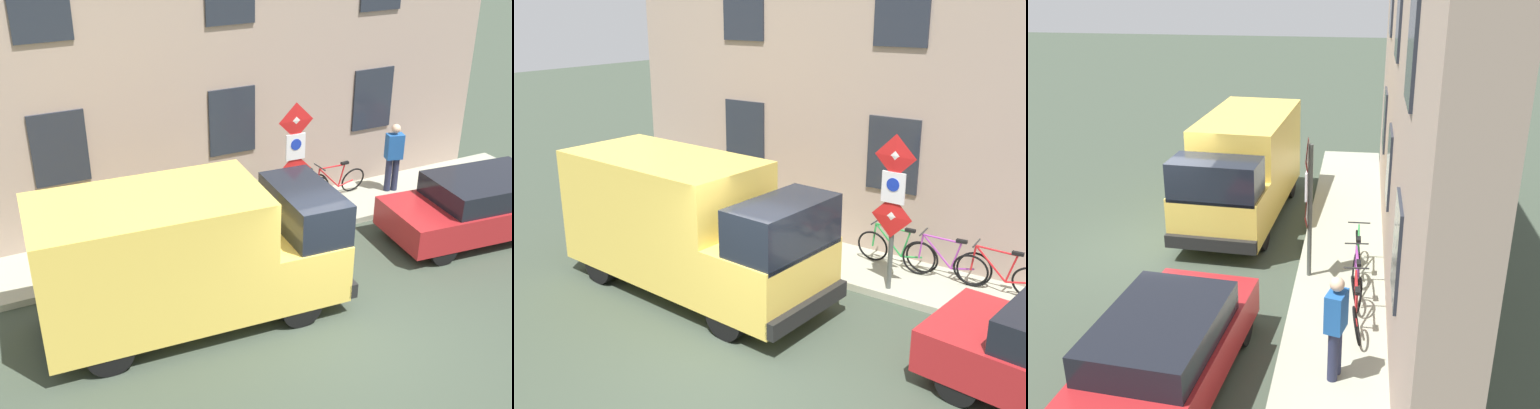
{
  "view_description": "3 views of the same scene",
  "coord_description": "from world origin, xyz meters",
  "views": [
    {
      "loc": [
        -7.44,
        5.51,
        7.02
      ],
      "look_at": [
        3.27,
        0.27,
        1.07
      ],
      "focal_mm": 45.53,
      "sensor_mm": 36.0,
      "label": 1
    },
    {
      "loc": [
        -6.12,
        -4.95,
        5.14
      ],
      "look_at": [
        2.93,
        1.52,
        1.5
      ],
      "focal_mm": 43.02,
      "sensor_mm": 36.0,
      "label": 2
    },
    {
      "loc": [
        4.45,
        -11.67,
        6.14
      ],
      "look_at": [
        2.84,
        0.65,
        1.08
      ],
      "focal_mm": 42.94,
      "sensor_mm": 36.0,
      "label": 3
    }
  ],
  "objects": [
    {
      "name": "sign_post_stacked",
      "position": [
        3.49,
        -0.74,
        1.9
      ],
      "size": [
        0.15,
        0.56,
        2.78
      ],
      "color": "#474C47",
      "rests_on": "sidewalk_slab"
    },
    {
      "name": "delivery_van",
      "position": [
        1.59,
        2.41,
        1.33
      ],
      "size": [
        2.35,
        5.45,
        2.5
      ],
      "rotation": [
        0.0,
        0.0,
        4.65
      ],
      "color": "#EDC752",
      "rests_on": "ground_plane"
    },
    {
      "name": "sidewalk_slab",
      "position": [
        4.17,
        0.0,
        0.07
      ],
      "size": [
        1.77,
        15.63,
        0.14
      ],
      "primitive_type": "cube",
      "color": "#A0A28C",
      "rests_on": "ground_plane"
    },
    {
      "name": "bicycle_green",
      "position": [
        4.5,
        -0.44,
        0.51
      ],
      "size": [
        0.46,
        1.71,
        0.89
      ],
      "rotation": [
        0.0,
        0.0,
        1.58
      ],
      "color": "black",
      "rests_on": "sidewalk_slab"
    },
    {
      "name": "parked_hatchback",
      "position": [
        1.73,
        -4.34,
        0.73
      ],
      "size": [
        2.12,
        4.15,
        1.38
      ],
      "rotation": [
        0.0,
        0.0,
        1.48
      ],
      "color": "maroon",
      "rests_on": "ground_plane"
    },
    {
      "name": "bicycle_purple",
      "position": [
        4.5,
        -1.44,
        0.51
      ],
      "size": [
        0.46,
        1.71,
        0.89
      ],
      "rotation": [
        0.0,
        0.0,
        1.65
      ],
      "color": "black",
      "rests_on": "sidewalk_slab"
    },
    {
      "name": "building_facade",
      "position": [
        5.4,
        0.0,
        3.56
      ],
      "size": [
        0.75,
        13.63,
        7.11
      ],
      "color": "tan",
      "rests_on": "ground_plane"
    },
    {
      "name": "bicycle_red",
      "position": [
        4.5,
        -2.45,
        0.51
      ],
      "size": [
        0.46,
        1.72,
        0.89
      ],
      "rotation": [
        0.0,
        0.0,
        1.62
      ],
      "color": "black",
      "rests_on": "sidewalk_slab"
    },
    {
      "name": "ground_plane",
      "position": [
        0.0,
        0.0,
        0.0
      ],
      "size": [
        80.0,
        80.0,
        0.0
      ],
      "primitive_type": "plane",
      "color": "#394436"
    },
    {
      "name": "pedestrian",
      "position": [
        4.21,
        -3.9,
        1.07
      ],
      "size": [
        0.36,
        0.45,
        1.72
      ],
      "rotation": [
        0.0,
        0.0,
        6.02
      ],
      "color": "#262B47",
      "rests_on": "sidewalk_slab"
    }
  ]
}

